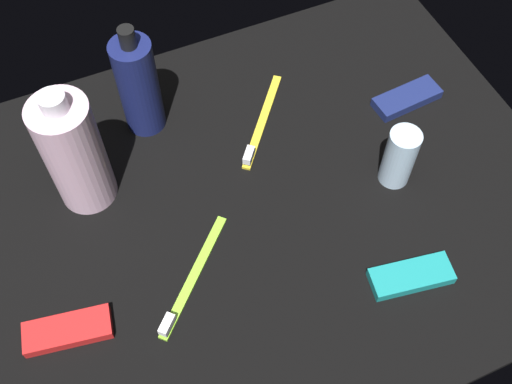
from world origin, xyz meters
The scene contains 9 objects.
ground_plane centered at (0.00, 0.00, -0.60)cm, with size 84.00×64.00×1.20cm, color black.
lotion_bottle centered at (9.11, -19.61, 7.91)cm, with size 5.71×5.71×18.14cm.
bodywash_bottle centered at (20.15, -11.08, 8.95)cm, with size 7.57×7.57×19.66cm.
deodorant_stick centered at (-19.33, 3.66, 4.73)cm, with size 4.26×4.26×9.45cm, color silver.
toothbrush_yellow centered at (-5.96, -11.85, 0.61)cm, with size 12.28×14.72×2.10cm.
toothbrush_lime centered at (12.29, 7.48, 0.61)cm, with size 13.66×13.49×2.10cm.
snack_bar_red centered at (27.93, 7.58, 0.75)cm, with size 10.40×4.00×1.50cm, color red.
snack_bar_navy centered at (-28.20, -7.52, 0.75)cm, with size 10.40×4.00×1.50cm, color navy.
snack_bar_teal centered at (-13.38, 18.00, 0.75)cm, with size 10.40×4.00×1.50cm, color teal.
Camera 1 is at (17.66, 40.17, 72.10)cm, focal length 43.51 mm.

